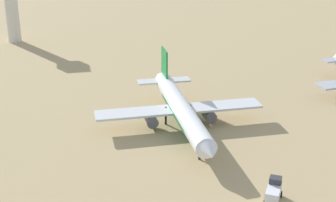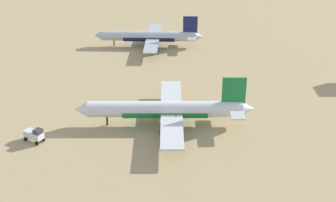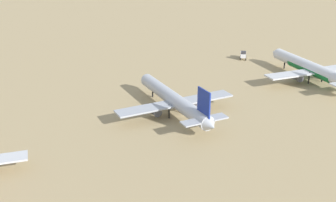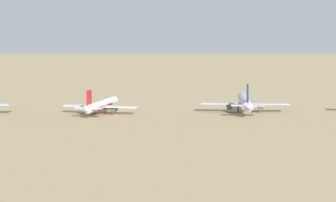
{
  "view_description": "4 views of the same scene",
  "coord_description": "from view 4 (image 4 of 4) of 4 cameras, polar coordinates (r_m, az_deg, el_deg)",
  "views": [
    {
      "loc": [
        117.34,
        -81.8,
        49.05
      ],
      "look_at": [
        4.37,
        -57.4,
        3.65
      ],
      "focal_mm": 54.22,
      "sensor_mm": 36.0,
      "label": 1
    },
    {
      "loc": [
        12.27,
        62.28,
        65.66
      ],
      "look_at": [
        12.03,
        -61.54,
        4.59
      ],
      "focal_mm": 53.0,
      "sensor_mm": 36.0,
      "label": 2
    },
    {
      "loc": [
        -105.82,
        46.54,
        51.21
      ],
      "look_at": [
        0.14,
        5.3,
        5.45
      ],
      "focal_mm": 45.06,
      "sensor_mm": 36.0,
      "label": 3
    },
    {
      "loc": [
        -246.51,
        -5.23,
        33.08
      ],
      "look_at": [
        0.07,
        35.22,
        4.47
      ],
      "focal_mm": 62.37,
      "sensor_mm": 36.0,
      "label": 4
    }
  ],
  "objects": [
    {
      "name": "ground_plane",
      "position": [
        248.78,
        8.03,
        -1.17
      ],
      "size": [
        1800.0,
        1800.0,
        0.0
      ],
      "primitive_type": "plane",
      "color": "tan"
    },
    {
      "name": "parked_jet_2",
      "position": [
        250.83,
        7.51,
        -0.07
      ],
      "size": [
        46.2,
        37.62,
        13.32
      ],
      "color": "#B2B7C1",
      "rests_on": "ground"
    },
    {
      "name": "parked_jet_3",
      "position": [
        245.3,
        -6.52,
        -0.38
      ],
      "size": [
        39.1,
        31.78,
        11.27
      ],
      "color": "silver",
      "rests_on": "ground"
    }
  ]
}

